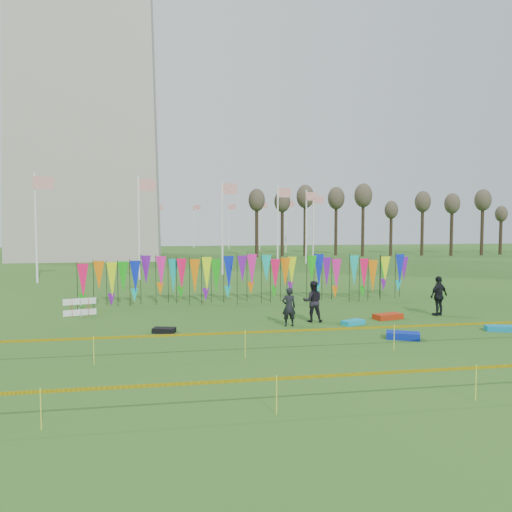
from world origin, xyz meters
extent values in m
plane|color=#244F16|center=(0.00, 0.00, 0.00)|extent=(160.00, 160.00, 0.00)
cylinder|color=white|center=(14.00, 48.00, 4.00)|extent=(0.16, 0.16, 8.00)
plane|color=red|center=(14.60, 48.00, 7.30)|extent=(1.40, 0.00, 1.40)
cylinder|color=white|center=(13.05, 55.25, 4.00)|extent=(0.16, 0.16, 8.00)
plane|color=red|center=(13.65, 55.25, 7.30)|extent=(1.40, 0.00, 1.40)
cylinder|color=white|center=(10.25, 62.00, 4.00)|extent=(0.16, 0.16, 8.00)
plane|color=red|center=(10.85, 62.00, 7.30)|extent=(1.40, 0.00, 1.40)
cylinder|color=white|center=(5.80, 67.80, 4.00)|extent=(0.16, 0.16, 8.00)
plane|color=red|center=(6.40, 67.80, 7.30)|extent=(1.40, 0.00, 1.40)
cylinder|color=white|center=(0.00, 72.25, 4.00)|extent=(0.16, 0.16, 8.00)
plane|color=red|center=(0.60, 72.25, 7.30)|extent=(1.40, 0.00, 1.40)
cylinder|color=white|center=(-6.75, 75.05, 4.00)|extent=(0.16, 0.16, 8.00)
plane|color=red|center=(-6.15, 75.05, 7.30)|extent=(1.40, 0.00, 1.40)
cylinder|color=white|center=(-14.00, 76.00, 4.00)|extent=(0.16, 0.16, 8.00)
plane|color=red|center=(-13.40, 76.00, 7.30)|extent=(1.40, 0.00, 1.40)
cylinder|color=white|center=(-21.25, 75.05, 4.00)|extent=(0.16, 0.16, 8.00)
plane|color=red|center=(-20.65, 75.05, 7.30)|extent=(1.40, 0.00, 1.40)
cylinder|color=white|center=(-28.00, 72.25, 4.00)|extent=(0.16, 0.16, 8.00)
plane|color=red|center=(-27.40, 72.25, 7.30)|extent=(1.40, 0.00, 1.40)
cylinder|color=white|center=(-14.00, 20.00, 4.00)|extent=(0.16, 0.16, 8.00)
plane|color=red|center=(-13.40, 20.00, 7.30)|extent=(1.40, 0.00, 1.40)
cylinder|color=white|center=(-6.75, 20.95, 4.00)|extent=(0.16, 0.16, 8.00)
plane|color=red|center=(-6.15, 20.95, 7.30)|extent=(1.40, 0.00, 1.40)
cylinder|color=white|center=(0.00, 23.75, 4.00)|extent=(0.16, 0.16, 8.00)
plane|color=red|center=(0.60, 23.75, 7.30)|extent=(1.40, 0.00, 1.40)
cylinder|color=white|center=(5.80, 28.20, 4.00)|extent=(0.16, 0.16, 8.00)
plane|color=red|center=(6.40, 28.20, 7.30)|extent=(1.40, 0.00, 1.40)
cylinder|color=white|center=(10.25, 34.00, 4.00)|extent=(0.16, 0.16, 8.00)
plane|color=red|center=(10.85, 34.00, 7.30)|extent=(1.40, 0.00, 1.40)
cylinder|color=white|center=(13.05, 40.75, 4.00)|extent=(0.16, 0.16, 8.00)
plane|color=red|center=(13.65, 40.75, 7.30)|extent=(1.40, 0.00, 1.40)
cylinder|color=black|center=(-9.00, 8.41, 1.26)|extent=(0.03, 0.03, 2.51)
cone|color=#FF0E53|center=(-8.72, 8.41, 1.63)|extent=(0.64, 0.64, 1.60)
cylinder|color=black|center=(-8.38, 8.41, 1.26)|extent=(0.03, 0.03, 2.51)
cone|color=orange|center=(-8.10, 8.41, 1.63)|extent=(0.64, 0.64, 1.60)
cylinder|color=black|center=(-7.76, 8.41, 1.26)|extent=(0.03, 0.03, 2.51)
cone|color=#DFFF0D|center=(-7.48, 8.41, 1.63)|extent=(0.64, 0.64, 1.60)
cylinder|color=black|center=(-7.14, 8.41, 1.26)|extent=(0.03, 0.03, 2.51)
cone|color=#15AC13|center=(-6.86, 8.41, 1.63)|extent=(0.64, 0.64, 1.60)
cylinder|color=black|center=(-6.52, 8.41, 1.26)|extent=(0.03, 0.03, 2.51)
cone|color=#0B21C6|center=(-6.24, 8.41, 1.63)|extent=(0.64, 0.64, 1.60)
cylinder|color=black|center=(-5.90, 8.41, 1.26)|extent=(0.03, 0.03, 2.51)
cone|color=#6E129F|center=(-5.62, 8.41, 1.63)|extent=(0.64, 0.64, 1.60)
cylinder|color=black|center=(-5.28, 8.41, 1.26)|extent=(0.03, 0.03, 2.51)
cone|color=#F11A96|center=(-5.00, 8.41, 1.63)|extent=(0.64, 0.64, 1.60)
cylinder|color=black|center=(-4.66, 8.41, 1.26)|extent=(0.03, 0.03, 2.51)
cone|color=#0BB1A5|center=(-4.38, 8.41, 1.63)|extent=(0.64, 0.64, 1.60)
cylinder|color=black|center=(-4.03, 8.41, 1.26)|extent=(0.03, 0.03, 2.51)
cone|color=#FF0E53|center=(-3.75, 8.41, 1.63)|extent=(0.64, 0.64, 1.60)
cylinder|color=black|center=(-3.41, 8.41, 1.26)|extent=(0.03, 0.03, 2.51)
cone|color=orange|center=(-3.13, 8.41, 1.63)|extent=(0.64, 0.64, 1.60)
cylinder|color=black|center=(-2.79, 8.41, 1.26)|extent=(0.03, 0.03, 2.51)
cone|color=#DFFF0D|center=(-2.51, 8.41, 1.63)|extent=(0.64, 0.64, 1.60)
cylinder|color=black|center=(-2.17, 8.41, 1.26)|extent=(0.03, 0.03, 2.51)
cone|color=#15AC13|center=(-1.89, 8.41, 1.63)|extent=(0.64, 0.64, 1.60)
cylinder|color=black|center=(-1.55, 8.41, 1.26)|extent=(0.03, 0.03, 2.51)
cone|color=#0B21C6|center=(-1.27, 8.41, 1.63)|extent=(0.64, 0.64, 1.60)
cylinder|color=black|center=(-0.93, 8.41, 1.26)|extent=(0.03, 0.03, 2.51)
cone|color=#6E129F|center=(-0.65, 8.41, 1.63)|extent=(0.64, 0.64, 1.60)
cylinder|color=black|center=(-0.31, 8.41, 1.26)|extent=(0.03, 0.03, 2.51)
cone|color=#F11A96|center=(-0.03, 8.41, 1.63)|extent=(0.64, 0.64, 1.60)
cylinder|color=black|center=(0.31, 8.41, 1.26)|extent=(0.03, 0.03, 2.51)
cone|color=#0BB1A5|center=(0.59, 8.41, 1.63)|extent=(0.64, 0.64, 1.60)
cylinder|color=black|center=(0.93, 8.41, 1.26)|extent=(0.03, 0.03, 2.51)
cone|color=#FF0E53|center=(1.21, 8.41, 1.63)|extent=(0.64, 0.64, 1.60)
cylinder|color=black|center=(1.55, 8.41, 1.26)|extent=(0.03, 0.03, 2.51)
cone|color=orange|center=(1.83, 8.41, 1.63)|extent=(0.64, 0.64, 1.60)
cylinder|color=black|center=(2.17, 8.41, 1.26)|extent=(0.03, 0.03, 2.51)
cone|color=#DFFF0D|center=(2.45, 8.41, 1.63)|extent=(0.64, 0.64, 1.60)
cylinder|color=black|center=(2.79, 8.41, 1.26)|extent=(0.03, 0.03, 2.51)
cone|color=#15AC13|center=(3.07, 8.41, 1.63)|extent=(0.64, 0.64, 1.60)
cylinder|color=black|center=(3.41, 8.41, 1.26)|extent=(0.03, 0.03, 2.51)
cone|color=#0B21C6|center=(3.69, 8.41, 1.63)|extent=(0.64, 0.64, 1.60)
cylinder|color=black|center=(4.03, 8.41, 1.26)|extent=(0.03, 0.03, 2.51)
cone|color=#6E129F|center=(4.31, 8.41, 1.63)|extent=(0.64, 0.64, 1.60)
cylinder|color=black|center=(4.66, 8.41, 1.26)|extent=(0.03, 0.03, 2.51)
cone|color=#F11A96|center=(4.94, 8.41, 1.63)|extent=(0.64, 0.64, 1.60)
cylinder|color=black|center=(5.28, 8.41, 1.26)|extent=(0.03, 0.03, 2.51)
cone|color=#0BB1A5|center=(5.56, 8.41, 1.63)|extent=(0.64, 0.64, 1.60)
cylinder|color=black|center=(5.90, 8.41, 1.26)|extent=(0.03, 0.03, 2.51)
cone|color=#FF0E53|center=(6.18, 8.41, 1.63)|extent=(0.64, 0.64, 1.60)
cylinder|color=black|center=(6.52, 8.41, 1.26)|extent=(0.03, 0.03, 2.51)
cone|color=orange|center=(6.80, 8.41, 1.63)|extent=(0.64, 0.64, 1.60)
cylinder|color=black|center=(7.14, 8.41, 1.26)|extent=(0.03, 0.03, 2.51)
cone|color=#DFFF0D|center=(7.42, 8.41, 1.63)|extent=(0.64, 0.64, 1.60)
cylinder|color=black|center=(7.76, 8.41, 1.26)|extent=(0.03, 0.03, 2.51)
cone|color=#15AC13|center=(8.04, 8.41, 1.63)|extent=(0.64, 0.64, 1.60)
cylinder|color=black|center=(8.38, 8.41, 1.26)|extent=(0.03, 0.03, 2.51)
cone|color=#0B21C6|center=(8.66, 8.41, 1.63)|extent=(0.64, 0.64, 1.60)
cylinder|color=black|center=(9.00, 8.41, 1.26)|extent=(0.03, 0.03, 2.51)
cone|color=#6E129F|center=(9.28, 8.41, 1.63)|extent=(0.64, 0.64, 1.60)
cube|color=yellow|center=(0.00, -2.78, 0.82)|extent=(26.00, 0.01, 0.08)
cylinder|color=yellow|center=(-7.00, -2.78, 0.45)|extent=(0.02, 0.02, 0.90)
cylinder|color=yellow|center=(-2.00, -2.78, 0.45)|extent=(0.02, 0.02, 0.90)
cylinder|color=yellow|center=(3.00, -2.78, 0.45)|extent=(0.02, 0.02, 0.90)
cube|color=yellow|center=(0.00, -7.65, 0.82)|extent=(26.00, 0.01, 0.08)
cylinder|color=yellow|center=(-7.00, -7.65, 0.45)|extent=(0.02, 0.02, 0.90)
cylinder|color=yellow|center=(-2.00, -7.65, 0.45)|extent=(0.02, 0.02, 0.90)
cylinder|color=yellow|center=(3.00, -7.65, 0.45)|extent=(0.02, 0.02, 0.90)
cylinder|color=#35291A|center=(6.00, 44.00, 3.20)|extent=(0.44, 0.44, 6.40)
ellipsoid|color=#4B4032|center=(6.00, 44.00, 6.56)|extent=(1.92, 1.92, 2.56)
cylinder|color=#35291A|center=(10.00, 44.00, 3.20)|extent=(0.44, 0.44, 6.40)
ellipsoid|color=#4B4032|center=(10.00, 44.00, 6.56)|extent=(1.92, 1.92, 2.56)
cylinder|color=#35291A|center=(14.00, 44.00, 3.20)|extent=(0.44, 0.44, 6.40)
ellipsoid|color=#4B4032|center=(14.00, 44.00, 6.56)|extent=(1.92, 1.92, 2.56)
cylinder|color=#35291A|center=(18.00, 44.00, 3.20)|extent=(0.44, 0.44, 6.40)
ellipsoid|color=#4B4032|center=(18.00, 44.00, 6.56)|extent=(1.92, 1.92, 2.56)
cylinder|color=#35291A|center=(22.00, 44.00, 3.20)|extent=(0.44, 0.44, 6.40)
ellipsoid|color=#4B4032|center=(22.00, 44.00, 6.56)|extent=(1.92, 1.92, 2.56)
cylinder|color=#35291A|center=(26.00, 44.00, 3.20)|extent=(0.44, 0.44, 6.40)
ellipsoid|color=#4B4032|center=(26.00, 44.00, 6.56)|extent=(1.92, 1.92, 2.56)
cylinder|color=#35291A|center=(30.00, 44.00, 3.20)|extent=(0.44, 0.44, 6.40)
ellipsoid|color=#4B4032|center=(30.00, 44.00, 6.56)|extent=(1.92, 1.92, 2.56)
cylinder|color=#35291A|center=(34.00, 44.00, 3.20)|extent=(0.44, 0.44, 6.40)
ellipsoid|color=#4B4032|center=(34.00, 44.00, 6.56)|extent=(1.92, 1.92, 2.56)
cylinder|color=#35291A|center=(38.00, 44.00, 3.20)|extent=(0.44, 0.44, 6.40)
ellipsoid|color=#4B4032|center=(38.00, 44.00, 6.56)|extent=(1.92, 1.92, 2.56)
cylinder|color=#35291A|center=(42.00, 44.00, 3.20)|extent=(0.44, 0.44, 6.40)
ellipsoid|color=#4B4032|center=(42.00, 44.00, 6.56)|extent=(1.92, 1.92, 2.56)
cylinder|color=red|center=(-9.03, 5.44, 0.42)|extent=(0.02, 0.02, 0.84)
cylinder|color=red|center=(-8.29, 5.44, 0.42)|extent=(0.02, 0.02, 0.84)
cylinder|color=red|center=(-9.03, 6.17, 0.42)|extent=(0.02, 0.02, 0.84)
cylinder|color=red|center=(-8.29, 6.17, 0.42)|extent=(0.02, 0.02, 0.84)
imported|color=black|center=(0.45, 1.82, 0.82)|extent=(0.61, 0.45, 1.64)
imported|color=black|center=(1.71, 2.55, 0.91)|extent=(0.97, 0.71, 1.81)
imported|color=black|center=(7.97, 2.95, 0.93)|extent=(1.25, 0.99, 1.87)
cube|color=#0DA4CE|center=(3.24, 1.62, 0.10)|extent=(1.10, 0.83, 0.20)
cube|color=#0A25B0|center=(4.11, -1.22, 0.13)|extent=(1.36, 1.09, 0.25)
cube|color=#BA2B0C|center=(5.25, 2.54, 0.12)|extent=(1.43, 0.93, 0.24)
cube|color=black|center=(-4.73, 1.41, 0.10)|extent=(0.97, 0.73, 0.20)
cube|color=#0D83B9|center=(8.62, -0.60, 0.11)|extent=(1.22, 0.86, 0.21)
camera|label=1|loc=(-4.53, -18.46, 4.31)|focal=35.00mm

